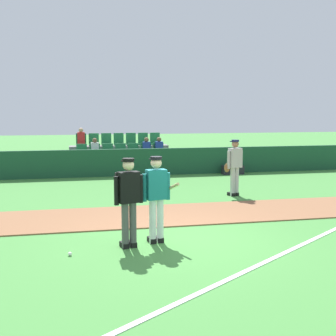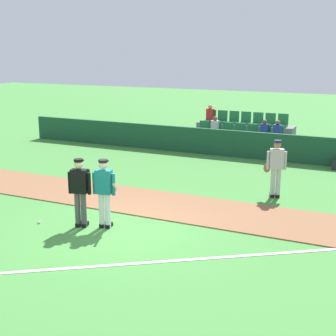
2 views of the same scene
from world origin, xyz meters
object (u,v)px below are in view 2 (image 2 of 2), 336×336
(batter_teal_jersey, at_px, (104,191))
(runner_grey_jersey, at_px, (276,166))
(umpire_home_plate, at_px, (80,189))
(baseball, at_px, (39,222))

(batter_teal_jersey, height_order, runner_grey_jersey, same)
(umpire_home_plate, bearing_deg, batter_teal_jersey, 18.08)
(umpire_home_plate, xyz_separation_m, baseball, (-1.13, -0.28, -0.96))
(runner_grey_jersey, bearing_deg, umpire_home_plate, -130.38)
(runner_grey_jersey, relative_size, baseball, 23.78)
(umpire_home_plate, bearing_deg, baseball, -165.85)
(runner_grey_jersey, bearing_deg, batter_teal_jersey, -126.95)
(batter_teal_jersey, bearing_deg, umpire_home_plate, -161.92)
(batter_teal_jersey, xyz_separation_m, baseball, (-1.72, -0.48, -0.93))
(runner_grey_jersey, height_order, baseball, runner_grey_jersey)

